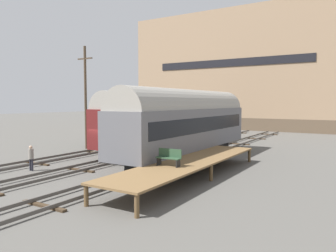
{
  "coord_description": "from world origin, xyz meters",
  "views": [
    {
      "loc": [
        15.85,
        -17.79,
        4.43
      ],
      "look_at": [
        0.0,
        8.05,
        2.2
      ],
      "focal_mm": 35.0,
      "sensor_mm": 36.0,
      "label": 1
    }
  ],
  "objects": [
    {
      "name": "track_middle",
      "position": [
        0.0,
        0.0,
        0.14
      ],
      "size": [
        2.6,
        60.0,
        0.26
      ],
      "color": "#4C4742",
      "rests_on": "ground"
    },
    {
      "name": "track_right",
      "position": [
        4.29,
        0.0,
        0.14
      ],
      "size": [
        2.6,
        60.0,
        0.26
      ],
      "color": "#4C4742",
      "rests_on": "ground"
    },
    {
      "name": "train_car_maroon",
      "position": [
        0.0,
        6.79,
        2.99
      ],
      "size": [
        2.85,
        15.35,
        5.24
      ],
      "color": "black",
      "rests_on": "ground"
    },
    {
      "name": "utility_pole",
      "position": [
        -6.87,
        4.43,
        4.97
      ],
      "size": [
        1.8,
        0.24,
        9.62
      ],
      "color": "#473828",
      "rests_on": "ground"
    },
    {
      "name": "person_worker",
      "position": [
        -2.53,
        -4.66,
        0.98
      ],
      "size": [
        0.32,
        0.32,
        1.64
      ],
      "color": "#282833",
      "rests_on": "ground"
    },
    {
      "name": "ground_plane",
      "position": [
        0.0,
        0.0,
        0.0
      ],
      "size": [
        200.0,
        200.0,
        0.0
      ],
      "primitive_type": "plane",
      "color": "#56544F"
    },
    {
      "name": "warehouse_building",
      "position": [
        -3.18,
        37.92,
        9.65
      ],
      "size": [
        35.94,
        12.11,
        19.29
      ],
      "color": "brown",
      "rests_on": "ground"
    },
    {
      "name": "bench",
      "position": [
        6.85,
        -3.01,
        1.51
      ],
      "size": [
        1.4,
        0.4,
        0.91
      ],
      "color": "#2D4C33",
      "rests_on": "station_platform"
    },
    {
      "name": "track_left",
      "position": [
        -4.29,
        0.0,
        0.14
      ],
      "size": [
        2.6,
        60.0,
        0.26
      ],
      "color": "#4C4742",
      "rests_on": "ground"
    },
    {
      "name": "train_car_green",
      "position": [
        -4.29,
        13.6,
        2.99
      ],
      "size": [
        3.1,
        17.85,
        5.28
      ],
      "color": "black",
      "rests_on": "ground"
    },
    {
      "name": "train_car_grey",
      "position": [
        4.29,
        3.76,
        3.04
      ],
      "size": [
        3.1,
        15.69,
        5.37
      ],
      "color": "black",
      "rests_on": "ground"
    },
    {
      "name": "station_platform",
      "position": [
        7.1,
        -1.08,
        0.94
      ],
      "size": [
        2.98,
        14.12,
        1.02
      ],
      "color": "brown",
      "rests_on": "ground"
    }
  ]
}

